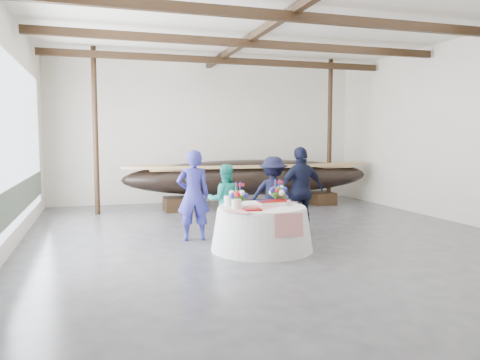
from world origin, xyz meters
name	(u,v)px	position (x,y,z in m)	size (l,w,h in m)	color
floor	(273,238)	(0.00, 0.00, 0.00)	(10.00, 12.00, 0.01)	#3D3D42
wall_back	(208,133)	(0.00, 6.00, 2.25)	(10.00, 0.02, 4.50)	silver
wall_left	(4,128)	(-5.00, 0.00, 2.25)	(0.02, 12.00, 4.50)	silver
wall_right	(473,131)	(5.00, 0.00, 2.25)	(0.02, 12.00, 4.50)	silver
ceiling	(275,16)	(0.00, 0.00, 4.50)	(10.00, 12.00, 0.01)	white
pavilion_structure	(262,49)	(0.00, 0.75, 4.00)	(9.80, 11.76, 4.50)	black
open_bay	(18,151)	(-4.95, 1.00, 1.83)	(0.03, 7.00, 3.20)	silver
longboat_display	(252,177)	(0.95, 4.26, 0.92)	(7.65, 1.53, 1.43)	black
banquet_table	(262,228)	(-0.56, -0.86, 0.41)	(1.90, 1.90, 0.81)	silver
tabletop_items	(259,197)	(-0.57, -0.71, 0.96)	(1.74, 1.49, 0.40)	#B71217
guest_woman_blue	(193,195)	(-1.62, 0.31, 0.92)	(0.67, 0.44, 1.84)	navy
guest_woman_teal	(225,200)	(-0.88, 0.60, 0.76)	(0.74, 0.58, 1.52)	#21AE9B
guest_man_left	(273,195)	(0.21, 0.59, 0.84)	(1.08, 0.62, 1.68)	black
guest_man_right	(301,190)	(0.74, 0.27, 0.95)	(1.11, 0.46, 1.89)	black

